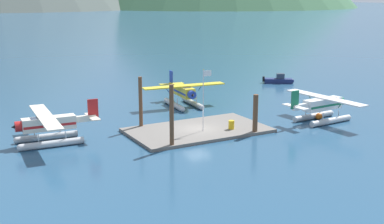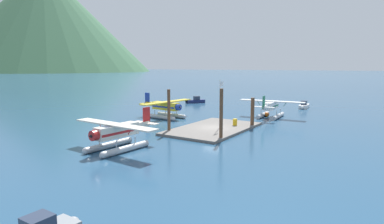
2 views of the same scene
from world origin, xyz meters
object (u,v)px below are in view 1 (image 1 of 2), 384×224
object	(u,v)px
seaplane_yellow_bow_right	(183,94)
boat_navy_open_east	(279,80)
seaplane_white_stbd_aft	(323,107)
mooring_buoy	(319,116)
seaplane_cream_port_fwd	(49,127)
fuel_drum	(231,125)
flagpole	(204,93)

from	to	relation	value
seaplane_yellow_bow_right	boat_navy_open_east	xyz separation A→B (m)	(20.71, 7.31, -1.09)
seaplane_white_stbd_aft	boat_navy_open_east	size ratio (longest dim) A/B	2.42
mooring_buoy	seaplane_cream_port_fwd	world-z (taller)	seaplane_cream_port_fwd
fuel_drum	seaplane_yellow_bow_right	world-z (taller)	seaplane_yellow_bow_right
seaplane_yellow_bow_right	boat_navy_open_east	world-z (taller)	seaplane_yellow_bow_right
flagpole	mooring_buoy	world-z (taller)	flagpole
seaplane_yellow_bow_right	boat_navy_open_east	size ratio (longest dim) A/B	2.42
flagpole	fuel_drum	distance (m)	4.39
flagpole	seaplane_cream_port_fwd	world-z (taller)	flagpole
fuel_drum	mooring_buoy	size ratio (longest dim) A/B	1.18
flagpole	mooring_buoy	bearing A→B (deg)	-5.46
fuel_drum	seaplane_white_stbd_aft	distance (m)	11.10
mooring_buoy	seaplane_yellow_bow_right	distance (m)	16.56
seaplane_cream_port_fwd	boat_navy_open_east	xyz separation A→B (m)	(38.91, 15.23, -1.09)
seaplane_white_stbd_aft	seaplane_yellow_bow_right	distance (m)	16.96
fuel_drum	boat_navy_open_east	bearing A→B (deg)	42.35
flagpole	seaplane_yellow_bow_right	xyz separation A→B (m)	(3.87, 11.79, -2.55)
fuel_drum	seaplane_white_stbd_aft	bearing A→B (deg)	-6.04
flagpole	mooring_buoy	xyz separation A→B (m)	(13.90, -1.33, -3.75)
fuel_drum	seaplane_white_stbd_aft	xyz separation A→B (m)	(11.01, -1.17, 0.84)
flagpole	seaplane_cream_port_fwd	xyz separation A→B (m)	(-14.32, 3.87, -2.55)
flagpole	mooring_buoy	size ratio (longest dim) A/B	8.27
seaplane_white_stbd_aft	seaplane_cream_port_fwd	size ratio (longest dim) A/B	1.00
seaplane_cream_port_fwd	boat_navy_open_east	bearing A→B (deg)	21.38
fuel_drum	seaplane_cream_port_fwd	bearing A→B (deg)	164.30
mooring_buoy	seaplane_yellow_bow_right	size ratio (longest dim) A/B	0.07
mooring_buoy	seaplane_yellow_bow_right	xyz separation A→B (m)	(-10.03, 13.12, 1.20)
seaplane_yellow_bow_right	mooring_buoy	bearing A→B (deg)	-52.61
boat_navy_open_east	seaplane_cream_port_fwd	bearing A→B (deg)	-158.62
seaplane_white_stbd_aft	flagpole	bearing A→B (deg)	171.42
fuel_drum	boat_navy_open_east	world-z (taller)	boat_navy_open_east
seaplane_white_stbd_aft	fuel_drum	bearing A→B (deg)	173.96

